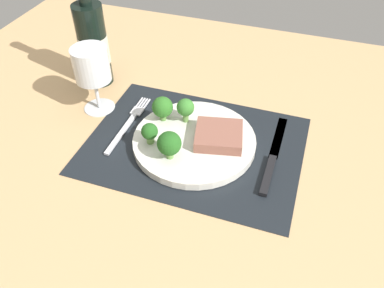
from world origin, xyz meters
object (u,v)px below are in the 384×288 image
at_px(steak, 219,136).
at_px(knife, 272,159).
at_px(plate, 194,141).
at_px(fork, 129,123).
at_px(wine_bottle, 93,43).
at_px(wine_glass, 92,68).

height_order(steak, knife, steak).
bearing_deg(steak, plate, -166.92).
distance_m(steak, knife, 0.11).
relative_size(fork, knife, 0.83).
relative_size(plate, fork, 1.26).
xyz_separation_m(steak, wine_bottle, (-0.34, 0.14, 0.07)).
bearing_deg(wine_glass, steak, -7.55).
bearing_deg(steak, fork, 179.00).
xyz_separation_m(steak, knife, (0.11, -0.01, -0.02)).
xyz_separation_m(fork, wine_bottle, (-0.14, 0.13, 0.09)).
bearing_deg(knife, wine_bottle, 163.51).
relative_size(fork, wine_glass, 1.31).
bearing_deg(fork, steak, -4.26).
bearing_deg(wine_glass, plate, -11.50).
distance_m(plate, wine_bottle, 0.34).
bearing_deg(wine_glass, fork, -21.40).
bearing_deg(wine_bottle, plate, -26.64).
xyz_separation_m(plate, knife, (0.16, 0.01, -0.00)).
bearing_deg(steak, wine_bottle, 158.16).
bearing_deg(fork, knife, -4.93).
relative_size(steak, fork, 0.47).
bearing_deg(knife, fork, 179.34).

